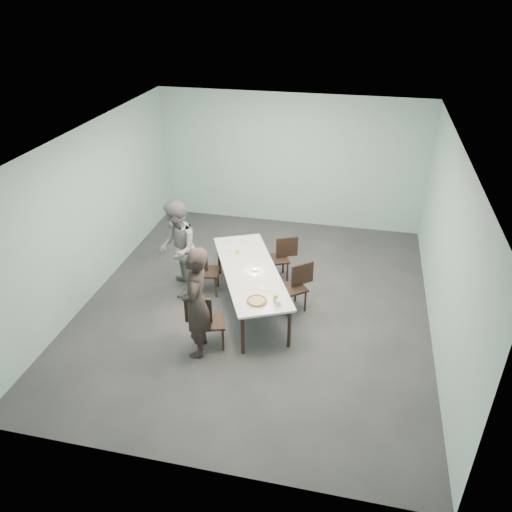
% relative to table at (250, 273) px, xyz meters
% --- Properties ---
extents(ground, '(7.00, 7.00, 0.00)m').
position_rel_table_xyz_m(ground, '(0.09, 0.08, -0.69)').
color(ground, '#333335').
rests_on(ground, ground).
extents(room_shell, '(6.02, 7.02, 3.01)m').
position_rel_table_xyz_m(room_shell, '(0.09, 0.08, 1.33)').
color(room_shell, '#9CC5C1').
rests_on(room_shell, ground).
extents(table, '(1.90, 2.74, 0.75)m').
position_rel_table_xyz_m(table, '(0.00, 0.00, 0.00)').
color(table, white).
rests_on(table, ground).
extents(chair_near_left, '(0.65, 0.53, 0.87)m').
position_rel_table_xyz_m(chair_near_left, '(-0.43, -1.18, -0.19)').
color(chair_near_left, black).
rests_on(chair_near_left, ground).
extents(chair_far_left, '(0.64, 0.49, 0.87)m').
position_rel_table_xyz_m(chair_far_left, '(-0.95, 0.26, -0.19)').
color(chair_far_left, black).
rests_on(chair_far_left, ground).
extents(chair_near_right, '(0.62, 0.59, 0.87)m').
position_rel_table_xyz_m(chair_near_right, '(0.79, 0.13, -0.19)').
color(chair_near_right, black).
rests_on(chair_near_right, ground).
extents(chair_far_right, '(0.65, 0.55, 0.87)m').
position_rel_table_xyz_m(chair_far_right, '(0.36, 1.05, -0.19)').
color(chair_far_right, black).
rests_on(chair_far_right, ground).
extents(diner_near, '(0.54, 0.73, 1.82)m').
position_rel_table_xyz_m(diner_near, '(-0.51, -1.35, 0.22)').
color(diner_near, black).
rests_on(diner_near, ground).
extents(diner_far, '(0.94, 1.05, 1.79)m').
position_rel_table_xyz_m(diner_far, '(-1.38, 0.18, 0.20)').
color(diner_far, slate).
rests_on(diner_far, ground).
extents(pizza, '(0.34, 0.34, 0.04)m').
position_rel_table_xyz_m(pizza, '(0.32, -0.91, 0.08)').
color(pizza, white).
rests_on(pizza, table).
extents(side_plate, '(0.18, 0.18, 0.01)m').
position_rel_table_xyz_m(side_plate, '(0.34, -0.51, 0.06)').
color(side_plate, white).
rests_on(side_plate, table).
extents(beer_glass, '(0.08, 0.08, 0.15)m').
position_rel_table_xyz_m(beer_glass, '(0.60, -0.86, 0.13)').
color(beer_glass, gold).
rests_on(beer_glass, table).
extents(water_tumbler, '(0.08, 0.08, 0.09)m').
position_rel_table_xyz_m(water_tumbler, '(0.65, -0.92, 0.10)').
color(water_tumbler, silver).
rests_on(water_tumbler, table).
extents(tealight, '(0.06, 0.06, 0.05)m').
position_rel_table_xyz_m(tealight, '(0.08, -0.02, 0.08)').
color(tealight, silver).
rests_on(tealight, table).
extents(amber_tumbler, '(0.07, 0.07, 0.08)m').
position_rel_table_xyz_m(amber_tumbler, '(-0.35, 0.50, 0.10)').
color(amber_tumbler, gold).
rests_on(amber_tumbler, table).
extents(menu, '(0.36, 0.33, 0.01)m').
position_rel_table_xyz_m(menu, '(-0.52, 0.74, 0.06)').
color(menu, silver).
rests_on(menu, table).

